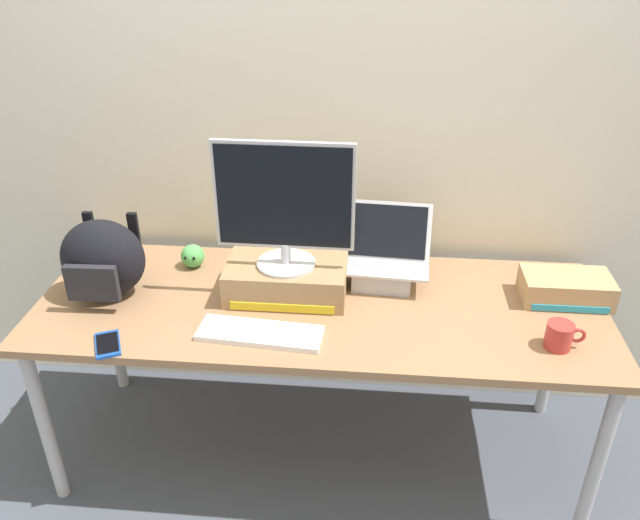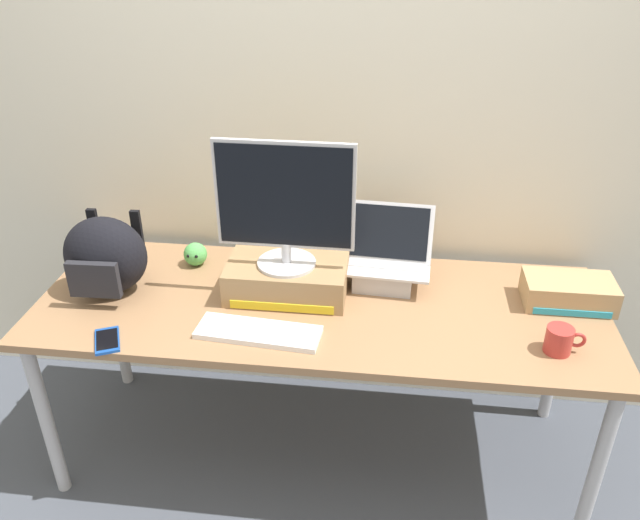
{
  "view_description": "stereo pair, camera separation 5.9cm",
  "coord_description": "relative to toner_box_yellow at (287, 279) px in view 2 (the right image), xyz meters",
  "views": [
    {
      "loc": [
        0.18,
        -1.95,
        2.02
      ],
      "look_at": [
        0.0,
        0.0,
        0.92
      ],
      "focal_mm": 35.53,
      "sensor_mm": 36.0,
      "label": 1
    },
    {
      "loc": [
        0.24,
        -1.95,
        2.02
      ],
      "look_at": [
        0.0,
        0.0,
        0.92
      ],
      "focal_mm": 35.53,
      "sensor_mm": 36.0,
      "label": 2
    }
  ],
  "objects": [
    {
      "name": "cell_phone",
      "position": [
        -0.55,
        -0.37,
        -0.06
      ],
      "size": [
        0.13,
        0.16,
        0.01
      ],
      "rotation": [
        0.0,
        0.0,
        0.42
      ],
      "color": "#19479E",
      "rests_on": "desk"
    },
    {
      "name": "coffee_mug",
      "position": [
        0.94,
        -0.24,
        -0.02
      ],
      "size": [
        0.13,
        0.09,
        0.09
      ],
      "color": "#B2332D",
      "rests_on": "desk"
    },
    {
      "name": "external_keyboard",
      "position": [
        -0.06,
        -0.27,
        -0.05
      ],
      "size": [
        0.43,
        0.17,
        0.02
      ],
      "rotation": [
        0.0,
        0.0,
        -0.08
      ],
      "color": "white",
      "rests_on": "desk"
    },
    {
      "name": "desktop_monitor",
      "position": [
        -0.0,
        -0.0,
        0.3
      ],
      "size": [
        0.5,
        0.22,
        0.47
      ],
      "rotation": [
        0.0,
        0.0,
        -0.01
      ],
      "color": "silver",
      "rests_on": "toner_box_yellow"
    },
    {
      "name": "open_laptop",
      "position": [
        0.36,
        0.13,
        0.0
      ],
      "size": [
        0.36,
        0.25,
        0.29
      ],
      "rotation": [
        0.0,
        0.0,
        -0.06
      ],
      "color": "#ADADB2",
      "rests_on": "desk"
    },
    {
      "name": "desk",
      "position": [
        0.13,
        -0.05,
        -0.13
      ],
      "size": [
        2.09,
        0.77,
        0.74
      ],
      "color": "#99704C",
      "rests_on": "ground"
    },
    {
      "name": "toner_box_cyan",
      "position": [
        1.03,
        0.06,
        -0.01
      ],
      "size": [
        0.32,
        0.18,
        0.1
      ],
      "color": "tan",
      "rests_on": "desk"
    },
    {
      "name": "plush_toy",
      "position": [
        -0.41,
        0.18,
        -0.02
      ],
      "size": [
        0.09,
        0.09,
        0.09
      ],
      "color": "#56B256",
      "rests_on": "desk"
    },
    {
      "name": "ground_plane",
      "position": [
        0.13,
        -0.05,
        -0.8
      ],
      "size": [
        20.0,
        20.0,
        0.0
      ],
      "primitive_type": "plane",
      "color": "#474C56"
    },
    {
      "name": "toner_box_yellow",
      "position": [
        0.0,
        0.0,
        0.0
      ],
      "size": [
        0.44,
        0.26,
        0.13
      ],
      "color": "#9E7A51",
      "rests_on": "desk"
    },
    {
      "name": "back_wall",
      "position": [
        0.13,
        0.44,
        0.5
      ],
      "size": [
        7.0,
        0.1,
        2.6
      ],
      "primitive_type": "cube",
      "color": "silver",
      "rests_on": "ground"
    },
    {
      "name": "messenger_backpack",
      "position": [
        -0.67,
        -0.06,
        0.09
      ],
      "size": [
        0.32,
        0.28,
        0.3
      ],
      "rotation": [
        0.0,
        0.0,
        0.04
      ],
      "color": "black",
      "rests_on": "desk"
    }
  ]
}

